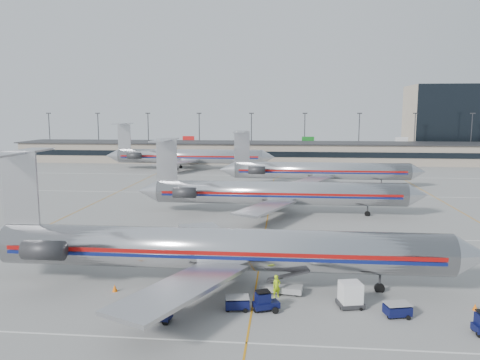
# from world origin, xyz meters

# --- Properties ---
(ground) EXTENTS (260.00, 260.00, 0.00)m
(ground) POSITION_xyz_m (0.00, 0.00, 0.00)
(ground) COLOR gray
(ground) RESTS_ON ground
(apron_markings) EXTENTS (160.00, 0.15, 0.02)m
(apron_markings) POSITION_xyz_m (0.00, 10.00, 0.01)
(apron_markings) COLOR silver
(apron_markings) RESTS_ON ground
(terminal) EXTENTS (162.00, 17.00, 6.25)m
(terminal) POSITION_xyz_m (0.00, 97.97, 3.16)
(terminal) COLOR gray
(terminal) RESTS_ON ground
(light_mast_row) EXTENTS (163.60, 0.40, 15.28)m
(light_mast_row) POSITION_xyz_m (0.00, 112.00, 8.58)
(light_mast_row) COLOR #38383D
(light_mast_row) RESTS_ON ground
(distant_building) EXTENTS (30.00, 20.00, 25.00)m
(distant_building) POSITION_xyz_m (62.00, 128.00, 12.50)
(distant_building) COLOR tan
(distant_building) RESTS_ON ground
(jet_foreground) EXTENTS (46.37, 27.30, 12.14)m
(jet_foreground) POSITION_xyz_m (-4.11, -7.86, 3.52)
(jet_foreground) COLOR silver
(jet_foreground) RESTS_ON ground
(jet_second_row) EXTENTS (44.04, 25.93, 11.53)m
(jet_second_row) POSITION_xyz_m (0.81, 22.67, 3.34)
(jet_second_row) COLOR silver
(jet_second_row) RESTS_ON ground
(jet_third_row) EXTENTS (42.69, 26.26, 11.67)m
(jet_third_row) POSITION_xyz_m (9.15, 50.56, 3.39)
(jet_third_row) COLOR silver
(jet_third_row) RESTS_ON ground
(jet_back_row) EXTENTS (46.39, 28.53, 12.68)m
(jet_back_row) POSITION_xyz_m (-24.21, 76.81, 3.68)
(jet_back_row) COLOR silver
(jet_back_row) RESTS_ON ground
(tug_left) EXTENTS (2.30, 1.36, 1.77)m
(tug_left) POSITION_xyz_m (-7.04, -15.39, 0.81)
(tug_left) COLOR #0A0D37
(tug_left) RESTS_ON ground
(tug_center) EXTENTS (2.23, 1.69, 1.63)m
(tug_center) POSITION_xyz_m (1.00, -12.69, 0.74)
(tug_center) COLOR #0A0D37
(tug_center) RESTS_ON ground
(cart_inner) EXTENTS (2.04, 1.54, 1.06)m
(cart_inner) POSITION_xyz_m (-1.17, -12.63, 0.56)
(cart_inner) COLOR #0A0D37
(cart_inner) RESTS_ON ground
(cart_outer) EXTENTS (2.12, 1.68, 1.06)m
(cart_outer) POSITION_xyz_m (11.11, -12.77, 0.57)
(cart_outer) COLOR #0A0D37
(cart_outer) RESTS_ON ground
(uld_container) EXTENTS (2.26, 2.01, 2.05)m
(uld_container) POSITION_xyz_m (7.78, -11.30, 1.04)
(uld_container) COLOR #2D2D30
(uld_container) RESTS_ON ground
(belt_loader) EXTENTS (4.42, 1.88, 2.28)m
(belt_loader) POSITION_xyz_m (2.33, -8.95, 0.61)
(belt_loader) COLOR gray
(belt_loader) RESTS_ON ground
(ramp_worker_near) EXTENTS (0.84, 0.74, 1.94)m
(ramp_worker_near) POSITION_xyz_m (1.88, -9.89, 0.97)
(ramp_worker_near) COLOR #B7E515
(ramp_worker_near) RESTS_ON ground
(ramp_worker_far) EXTENTS (1.08, 0.95, 1.86)m
(ramp_worker_far) POSITION_xyz_m (7.86, -11.15, 0.93)
(ramp_worker_far) COLOR #8CD113
(ramp_worker_far) RESTS_ON ground
(cone_right) EXTENTS (0.43, 0.43, 0.54)m
(cone_right) POSITION_xyz_m (17.50, -11.00, 0.27)
(cone_right) COLOR orange
(cone_right) RESTS_ON ground
(cone_left) EXTENTS (0.56, 0.56, 0.62)m
(cone_left) POSITION_xyz_m (-12.16, -9.92, 0.31)
(cone_left) COLOR orange
(cone_left) RESTS_ON ground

